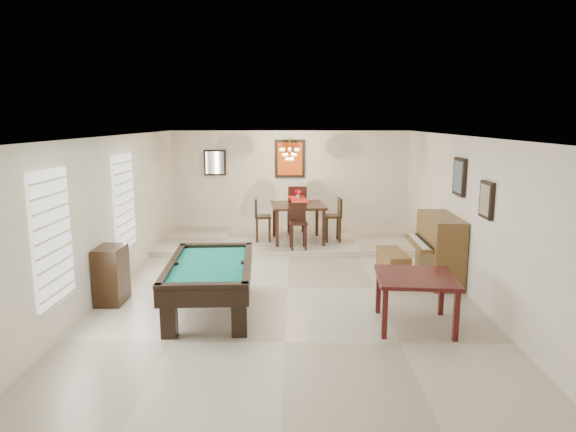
{
  "coord_description": "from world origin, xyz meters",
  "views": [
    {
      "loc": [
        0.12,
        -8.53,
        2.86
      ],
      "look_at": [
        0.0,
        0.6,
        1.15
      ],
      "focal_mm": 32.0,
      "sensor_mm": 36.0,
      "label": 1
    }
  ],
  "objects_px": {
    "apothecary_chest": "(111,275)",
    "dining_chair_east": "(332,220)",
    "dining_table": "(298,220)",
    "upright_piano": "(432,249)",
    "dining_chair_north": "(296,210)",
    "pool_table": "(210,288)",
    "flower_vase": "(298,195)",
    "chandelier": "(289,150)",
    "square_table": "(415,301)",
    "dining_chair_south": "(298,227)",
    "piano_bench": "(393,266)",
    "dining_chair_west": "(263,220)"
  },
  "relations": [
    {
      "from": "apothecary_chest",
      "to": "dining_chair_east",
      "type": "relative_size",
      "value": 0.91
    },
    {
      "from": "dining_table",
      "to": "upright_piano",
      "type": "bearing_deg",
      "value": -47.22
    },
    {
      "from": "dining_chair_east",
      "to": "dining_chair_north",
      "type": "bearing_deg",
      "value": -136.56
    },
    {
      "from": "pool_table",
      "to": "flower_vase",
      "type": "relative_size",
      "value": 10.55
    },
    {
      "from": "chandelier",
      "to": "dining_chair_east",
      "type": "bearing_deg",
      "value": -11.54
    },
    {
      "from": "square_table",
      "to": "dining_chair_south",
      "type": "height_order",
      "value": "dining_chair_south"
    },
    {
      "from": "dining_chair_east",
      "to": "dining_table",
      "type": "bearing_deg",
      "value": -94.7
    },
    {
      "from": "pool_table",
      "to": "piano_bench",
      "type": "xyz_separation_m",
      "value": [
        3.04,
        1.57,
        -0.1
      ]
    },
    {
      "from": "dining_chair_west",
      "to": "dining_chair_east",
      "type": "bearing_deg",
      "value": -93.28
    },
    {
      "from": "square_table",
      "to": "chandelier",
      "type": "bearing_deg",
      "value": 110.36
    },
    {
      "from": "pool_table",
      "to": "dining_chair_east",
      "type": "distance_m",
      "value": 4.69
    },
    {
      "from": "flower_vase",
      "to": "dining_chair_west",
      "type": "xyz_separation_m",
      "value": [
        -0.8,
        0.01,
        -0.59
      ]
    },
    {
      "from": "piano_bench",
      "to": "apothecary_chest",
      "type": "distance_m",
      "value": 4.82
    },
    {
      "from": "pool_table",
      "to": "dining_chair_west",
      "type": "height_order",
      "value": "dining_chair_west"
    },
    {
      "from": "pool_table",
      "to": "dining_chair_west",
      "type": "bearing_deg",
      "value": 78.81
    },
    {
      "from": "pool_table",
      "to": "apothecary_chest",
      "type": "xyz_separation_m",
      "value": [
        -1.63,
        0.4,
        0.08
      ]
    },
    {
      "from": "square_table",
      "to": "apothecary_chest",
      "type": "distance_m",
      "value": 4.67
    },
    {
      "from": "flower_vase",
      "to": "dining_chair_east",
      "type": "distance_m",
      "value": 0.98
    },
    {
      "from": "apothecary_chest",
      "to": "chandelier",
      "type": "distance_m",
      "value": 5.15
    },
    {
      "from": "flower_vase",
      "to": "pool_table",
      "type": "bearing_deg",
      "value": -107.94
    },
    {
      "from": "dining_table",
      "to": "dining_chair_south",
      "type": "bearing_deg",
      "value": -90.01
    },
    {
      "from": "flower_vase",
      "to": "dining_chair_east",
      "type": "xyz_separation_m",
      "value": [
        0.79,
        0.02,
        -0.58
      ]
    },
    {
      "from": "upright_piano",
      "to": "chandelier",
      "type": "height_order",
      "value": "chandelier"
    },
    {
      "from": "dining_chair_south",
      "to": "dining_chair_north",
      "type": "xyz_separation_m",
      "value": [
        -0.03,
        1.47,
        0.11
      ]
    },
    {
      "from": "upright_piano",
      "to": "piano_bench",
      "type": "relative_size",
      "value": 1.47
    },
    {
      "from": "upright_piano",
      "to": "dining_chair_east",
      "type": "xyz_separation_m",
      "value": [
        -1.59,
        2.59,
        0.02
      ]
    },
    {
      "from": "piano_bench",
      "to": "chandelier",
      "type": "distance_m",
      "value": 3.89
    },
    {
      "from": "chandelier",
      "to": "square_table",
      "type": "bearing_deg",
      "value": -69.64
    },
    {
      "from": "dining_table",
      "to": "dining_chair_north",
      "type": "bearing_deg",
      "value": 92.74
    },
    {
      "from": "dining_chair_south",
      "to": "pool_table",
      "type": "bearing_deg",
      "value": -118.23
    },
    {
      "from": "dining_table",
      "to": "dining_chair_east",
      "type": "distance_m",
      "value": 0.79
    },
    {
      "from": "pool_table",
      "to": "dining_chair_south",
      "type": "distance_m",
      "value": 3.66
    },
    {
      "from": "apothecary_chest",
      "to": "dining_chair_east",
      "type": "bearing_deg",
      "value": 45.03
    },
    {
      "from": "pool_table",
      "to": "flower_vase",
      "type": "distance_m",
      "value": 4.44
    },
    {
      "from": "dining_chair_south",
      "to": "dining_chair_east",
      "type": "height_order",
      "value": "dining_chair_east"
    },
    {
      "from": "dining_chair_south",
      "to": "apothecary_chest",
      "type": "bearing_deg",
      "value": -141.43
    },
    {
      "from": "dining_chair_west",
      "to": "piano_bench",
      "type": "bearing_deg",
      "value": -139.59
    },
    {
      "from": "piano_bench",
      "to": "dining_chair_north",
      "type": "xyz_separation_m",
      "value": [
        -1.73,
        3.3,
        0.45
      ]
    },
    {
      "from": "dining_chair_west",
      "to": "pool_table",
      "type": "bearing_deg",
      "value": 169.0
    },
    {
      "from": "square_table",
      "to": "dining_chair_east",
      "type": "distance_m",
      "value": 4.74
    },
    {
      "from": "dining_chair_south",
      "to": "dining_table",
      "type": "bearing_deg",
      "value": 83.3
    },
    {
      "from": "dining_table",
      "to": "dining_chair_west",
      "type": "xyz_separation_m",
      "value": [
        -0.8,
        0.01,
        -0.0
      ]
    },
    {
      "from": "upright_piano",
      "to": "chandelier",
      "type": "distance_m",
      "value": 4.12
    },
    {
      "from": "apothecary_chest",
      "to": "flower_vase",
      "type": "xyz_separation_m",
      "value": [
        2.98,
        3.75,
        0.75
      ]
    },
    {
      "from": "dining_chair_south",
      "to": "flower_vase",
      "type": "bearing_deg",
      "value": 83.3
    },
    {
      "from": "piano_bench",
      "to": "chandelier",
      "type": "relative_size",
      "value": 1.62
    },
    {
      "from": "upright_piano",
      "to": "apothecary_chest",
      "type": "relative_size",
      "value": 1.58
    },
    {
      "from": "dining_chair_north",
      "to": "dining_chair_west",
      "type": "xyz_separation_m",
      "value": [
        -0.76,
        -0.71,
        -0.11
      ]
    },
    {
      "from": "apothecary_chest",
      "to": "dining_chair_north",
      "type": "bearing_deg",
      "value": 56.66
    },
    {
      "from": "chandelier",
      "to": "upright_piano",
      "type": "bearing_deg",
      "value": -47.27
    }
  ]
}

